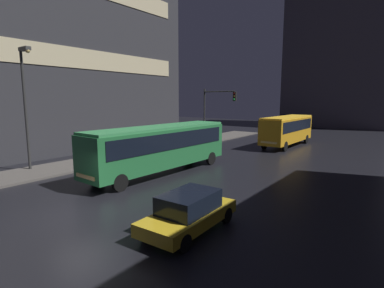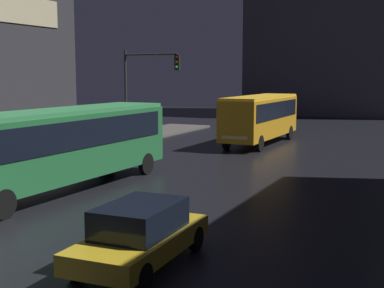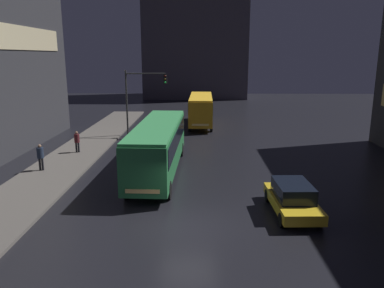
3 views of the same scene
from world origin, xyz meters
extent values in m
cube|color=#423D47|center=(-0.37, 54.86, 11.85)|extent=(18.00, 12.00, 23.70)
cube|color=#236B38|center=(-2.13, 7.62, 1.84)|extent=(2.77, 11.70, 2.58)
cube|color=black|center=(-2.13, 7.62, 2.38)|extent=(2.81, 10.77, 1.10)
cube|color=#399252|center=(-2.13, 7.62, 3.21)|extent=(2.72, 11.47, 0.16)
cylinder|color=black|center=(-1.14, 3.18, 0.50)|extent=(0.28, 1.01, 1.00)
cylinder|color=black|center=(-0.89, 12.01, 0.50)|extent=(0.28, 1.01, 1.00)
cylinder|color=black|center=(-3.13, 12.07, 0.50)|extent=(0.28, 1.01, 1.00)
cube|color=orange|center=(0.62, 24.75, 1.82)|extent=(2.48, 9.54, 2.53)
cube|color=black|center=(0.62, 24.75, 2.33)|extent=(2.53, 8.78, 1.10)
cube|color=yellow|center=(0.62, 24.75, 3.16)|extent=(2.43, 9.35, 0.16)
cube|color=#F4CC72|center=(0.56, 19.98, 0.95)|extent=(1.65, 0.12, 0.20)
cylinder|color=black|center=(1.66, 21.38, 0.50)|extent=(0.26, 1.00, 1.00)
cylinder|color=black|center=(-0.50, 21.41, 0.50)|extent=(0.26, 1.00, 1.00)
cylinder|color=black|center=(1.74, 28.09, 0.50)|extent=(0.26, 1.00, 1.00)
cylinder|color=black|center=(-0.42, 28.12, 0.50)|extent=(0.26, 1.00, 1.00)
cube|color=gold|center=(4.99, 1.52, 0.55)|extent=(2.04, 4.47, 0.50)
cube|color=black|center=(4.99, 1.52, 1.16)|extent=(1.69, 2.48, 0.73)
cylinder|color=black|center=(5.91, 0.06, 0.32)|extent=(0.22, 0.65, 0.64)
cylinder|color=black|center=(4.19, -0.01, 0.32)|extent=(0.22, 0.65, 0.64)
cylinder|color=black|center=(5.80, 3.05, 0.32)|extent=(0.22, 0.65, 0.64)
cylinder|color=black|center=(4.08, 2.99, 0.32)|extent=(0.22, 0.65, 0.64)
cylinder|color=black|center=(-9.05, 12.38, 0.54)|extent=(0.14, 0.14, 0.78)
cylinder|color=black|center=(-8.87, 12.38, 0.54)|extent=(0.14, 0.14, 0.78)
cylinder|color=#4C191E|center=(-8.96, 12.38, 1.26)|extent=(0.55, 0.55, 0.65)
sphere|color=#8C664C|center=(-8.96, 12.38, 1.69)|extent=(0.22, 0.22, 0.22)
cylinder|color=#2D2D2D|center=(-6.27, 18.89, 3.08)|extent=(0.16, 0.16, 6.16)
cylinder|color=#2D2D2D|center=(-4.47, 18.89, 5.86)|extent=(3.60, 0.12, 0.12)
cube|color=black|center=(-2.67, 18.89, 5.36)|extent=(0.30, 0.24, 0.90)
sphere|color=#390706|center=(-2.67, 18.75, 5.64)|extent=(0.18, 0.18, 0.18)
sphere|color=#3B2B07|center=(-2.67, 18.75, 5.36)|extent=(0.18, 0.18, 0.18)
sphere|color=green|center=(-2.67, 18.75, 5.08)|extent=(0.18, 0.18, 0.18)
camera|label=1|loc=(11.80, -7.34, 5.14)|focal=28.00mm
camera|label=2|loc=(11.57, -9.52, 4.68)|focal=50.00mm
camera|label=3|loc=(0.51, -15.51, 7.46)|focal=35.00mm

